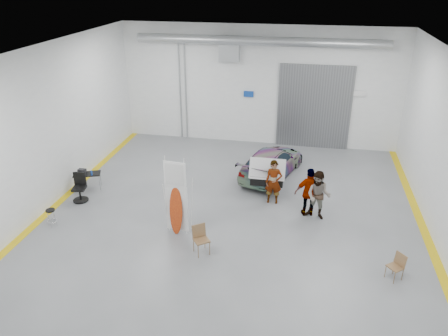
% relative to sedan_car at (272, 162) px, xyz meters
% --- Properties ---
extents(ground, '(16.00, 16.00, 0.00)m').
position_rel_sedan_car_xyz_m(ground, '(-1.11, -4.16, -0.61)').
color(ground, slate).
rests_on(ground, ground).
extents(room_shell, '(14.02, 16.18, 6.01)m').
position_rel_sedan_car_xyz_m(room_shell, '(-0.87, -1.94, 3.46)').
color(room_shell, silver).
rests_on(room_shell, ground).
extents(sedan_car, '(2.96, 4.56, 1.23)m').
position_rel_sedan_car_xyz_m(sedan_car, '(0.00, 0.00, 0.00)').
color(sedan_car, white).
rests_on(sedan_car, ground).
extents(person_a, '(0.65, 0.43, 1.78)m').
position_rel_sedan_car_xyz_m(person_a, '(0.30, -2.49, 0.28)').
color(person_a, '#866649').
rests_on(person_a, ground).
extents(person_b, '(1.05, 0.89, 1.86)m').
position_rel_sedan_car_xyz_m(person_b, '(2.00, -3.35, 0.32)').
color(person_b, '#44637D').
rests_on(person_b, ground).
extents(person_c, '(1.17, 0.69, 1.89)m').
position_rel_sedan_car_xyz_m(person_c, '(1.68, -3.19, 0.33)').
color(person_c, '#984B32').
rests_on(person_c, ground).
extents(surfboard_display, '(0.81, 0.28, 2.86)m').
position_rel_sedan_car_xyz_m(surfboard_display, '(-2.73, -5.31, 0.55)').
color(surfboard_display, white).
rests_on(surfboard_display, ground).
extents(folding_chair_near, '(0.63, 0.70, 0.97)m').
position_rel_sedan_car_xyz_m(folding_chair_near, '(-1.64, -6.30, -0.31)').
color(folding_chair_near, brown).
rests_on(folding_chair_near, ground).
extents(folding_chair_far, '(0.54, 0.63, 0.83)m').
position_rel_sedan_car_xyz_m(folding_chair_far, '(4.26, -6.45, -0.35)').
color(folding_chair_far, brown).
rests_on(folding_chair_far, ground).
extents(shop_stool, '(0.34, 0.34, 0.66)m').
position_rel_sedan_car_xyz_m(shop_stool, '(-7.27, -5.75, -0.28)').
color(shop_stool, black).
rests_on(shop_stool, ground).
extents(work_table, '(1.21, 0.89, 0.89)m').
position_rel_sedan_car_xyz_m(work_table, '(-7.43, -2.79, 0.07)').
color(work_table, '#93979C').
rests_on(work_table, ground).
extents(office_chair, '(0.60, 0.61, 1.13)m').
position_rel_sedan_car_xyz_m(office_chair, '(-7.18, -3.79, -0.12)').
color(office_chair, black).
rests_on(office_chair, ground).
extents(trunk_lid, '(1.43, 0.87, 0.04)m').
position_rel_sedan_car_xyz_m(trunk_lid, '(0.00, -1.87, 0.63)').
color(trunk_lid, silver).
rests_on(trunk_lid, sedan_car).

